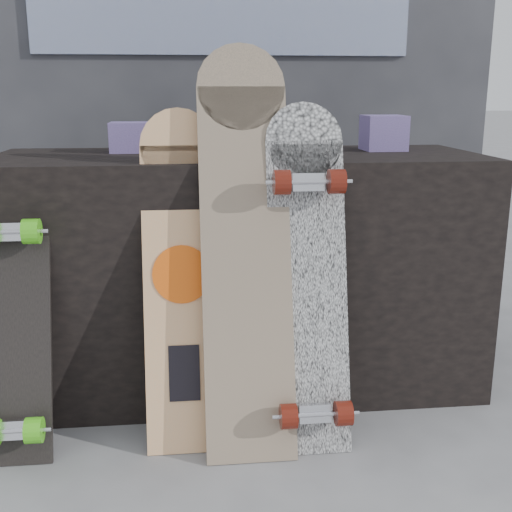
{
  "coord_description": "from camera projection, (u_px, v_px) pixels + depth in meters",
  "views": [
    {
      "loc": [
        -0.18,
        -1.62,
        1.0
      ],
      "look_at": [
        0.02,
        0.2,
        0.53
      ],
      "focal_mm": 45.0,
      "sensor_mm": 36.0,
      "label": 1
    }
  ],
  "objects": [
    {
      "name": "ground",
      "position": [
        256.0,
        453.0,
        1.83
      ],
      "size": [
        60.0,
        60.0,
        0.0
      ],
      "primitive_type": "plane",
      "color": "slate",
      "rests_on": "ground"
    },
    {
      "name": "skateboard_dark",
      "position": [
        16.0,
        312.0,
        1.78
      ],
      "size": [
        0.18,
        0.33,
        0.8
      ],
      "rotation": [
        -0.31,
        0.0,
        0.0
      ],
      "color": "black",
      "rests_on": "ground"
    },
    {
      "name": "merch_box_flat",
      "position": [
        245.0,
        141.0,
        2.28
      ],
      "size": [
        0.22,
        0.1,
        0.06
      ],
      "primitive_type": "cube",
      "color": "#D1B78C",
      "rests_on": "vendor_table"
    },
    {
      "name": "longboard_celtic",
      "position": [
        245.0,
        236.0,
        1.81
      ],
      "size": [
        0.25,
        0.36,
        1.14
      ],
      "rotation": [
        -0.3,
        0.0,
        0.0
      ],
      "color": "beige",
      "rests_on": "ground"
    },
    {
      "name": "longboard_geisha",
      "position": [
        182.0,
        270.0,
        1.84
      ],
      "size": [
        0.22,
        0.28,
        0.96
      ],
      "rotation": [
        -0.27,
        0.0,
        0.0
      ],
      "color": "#CFB08C",
      "rests_on": "ground"
    },
    {
      "name": "longboard_cascadia",
      "position": [
        309.0,
        273.0,
        1.82
      ],
      "size": [
        0.22,
        0.33,
        0.98
      ],
      "rotation": [
        -0.26,
        0.0,
        0.0
      ],
      "color": "white",
      "rests_on": "ground"
    },
    {
      "name": "vendor_table",
      "position": [
        240.0,
        271.0,
        2.21
      ],
      "size": [
        1.6,
        0.6,
        0.8
      ],
      "primitive_type": "cube",
      "color": "black",
      "rests_on": "ground"
    },
    {
      "name": "merch_box_small",
      "position": [
        384.0,
        133.0,
        2.24
      ],
      "size": [
        0.14,
        0.14,
        0.12
      ],
      "primitive_type": "cube",
      "color": "#4D3F81",
      "rests_on": "vendor_table"
    },
    {
      "name": "booth",
      "position": [
        222.0,
        68.0,
        2.85
      ],
      "size": [
        2.4,
        0.22,
        2.2
      ],
      "color": "#323237",
      "rests_on": "ground"
    },
    {
      "name": "merch_box_purple",
      "position": [
        137.0,
        137.0,
        2.17
      ],
      "size": [
        0.18,
        0.12,
        0.1
      ],
      "primitive_type": "cube",
      "color": "#4D3F81",
      "rests_on": "vendor_table"
    }
  ]
}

